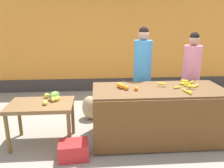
# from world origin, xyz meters

# --- Properties ---
(ground_plane) EXTENTS (24.00, 24.00, 0.00)m
(ground_plane) POSITION_xyz_m (0.00, 0.00, 0.00)
(ground_plane) COLOR gray
(market_wall_back) EXTENTS (8.17, 0.23, 2.86)m
(market_wall_back) POSITION_xyz_m (0.00, 2.95, 1.40)
(market_wall_back) COLOR orange
(market_wall_back) RESTS_ON ground
(fruit_stall_counter) EXTENTS (2.18, 0.95, 0.92)m
(fruit_stall_counter) POSITION_xyz_m (0.50, -0.01, 0.46)
(fruit_stall_counter) COLOR brown
(fruit_stall_counter) RESTS_ON ground
(side_table_wooden) EXTENTS (1.03, 0.66, 0.71)m
(side_table_wooden) POSITION_xyz_m (-1.44, 0.00, 0.61)
(side_table_wooden) COLOR brown
(side_table_wooden) RESTS_ON ground
(banana_bunch_pile) EXTENTS (0.73, 0.71, 0.07)m
(banana_bunch_pile) POSITION_xyz_m (0.97, 0.05, 0.94)
(banana_bunch_pile) COLOR gold
(banana_bunch_pile) RESTS_ON fruit_stall_counter
(orange_pile) EXTENTS (0.33, 0.27, 0.09)m
(orange_pile) POSITION_xyz_m (-0.08, 0.02, 0.96)
(orange_pile) COLOR orange
(orange_pile) RESTS_ON fruit_stall_counter
(mango_papaya_pile) EXTENTS (0.32, 0.43, 0.14)m
(mango_papaya_pile) POSITION_xyz_m (-1.26, 0.14, 0.77)
(mango_papaya_pile) COLOR gold
(mango_papaya_pile) RESTS_ON side_table_wooden
(vendor_woman_blue_shirt) EXTENTS (0.34, 0.34, 1.89)m
(vendor_woman_blue_shirt) POSITION_xyz_m (0.36, 0.71, 0.96)
(vendor_woman_blue_shirt) COLOR #33333D
(vendor_woman_blue_shirt) RESTS_ON ground
(vendor_woman_pink_shirt) EXTENTS (0.34, 0.34, 1.79)m
(vendor_woman_pink_shirt) POSITION_xyz_m (1.34, 0.72, 0.90)
(vendor_woman_pink_shirt) COLOR #33333D
(vendor_woman_pink_shirt) RESTS_ON ground
(produce_crate) EXTENTS (0.46, 0.35, 0.26)m
(produce_crate) POSITION_xyz_m (-0.90, -0.49, 0.13)
(produce_crate) COLOR red
(produce_crate) RESTS_ON ground
(produce_sack) EXTENTS (0.47, 0.46, 0.50)m
(produce_sack) POSITION_xyz_m (-0.67, 0.89, 0.25)
(produce_sack) COLOR tan
(produce_sack) RESTS_ON ground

